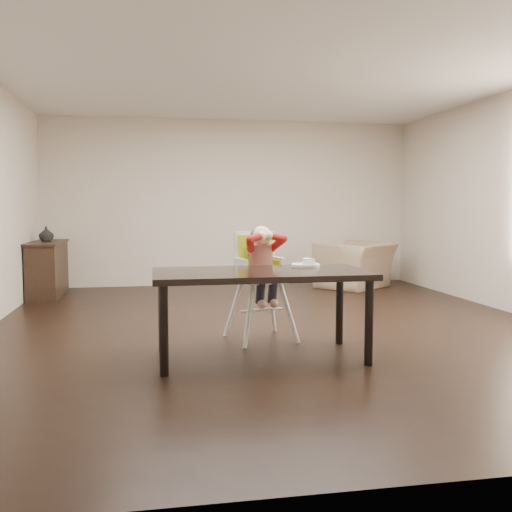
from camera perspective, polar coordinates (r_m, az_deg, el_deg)
The scene contains 8 objects.
ground at distance 6.14m, azimuth 1.96°, elevation -7.15°, with size 7.00×7.00×0.00m, color black.
room_walls at distance 6.03m, azimuth 2.01°, elevation 10.36°, with size 6.02×7.02×2.71m.
dining_table at distance 4.80m, azimuth 0.50°, elevation -2.42°, with size 1.80×0.90×0.75m.
high_chair at distance 5.50m, azimuth 0.37°, elevation -0.35°, with size 0.55×0.55×1.10m.
plate at distance 5.15m, azimuth 5.04°, elevation -0.77°, with size 0.33×0.33×0.07m.
armchair at distance 9.22m, azimuth 9.93°, elevation -0.15°, with size 1.10×0.71×0.96m, color tan.
sideboard at distance 8.74m, azimuth -20.12°, elevation -1.19°, with size 0.44×1.26×0.79m.
vase at distance 8.69m, azimuth -20.24°, elevation 2.05°, with size 0.21×0.22×0.21m, color #99999E.
Camera 1 is at (-1.27, -5.87, 1.29)m, focal length 40.00 mm.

